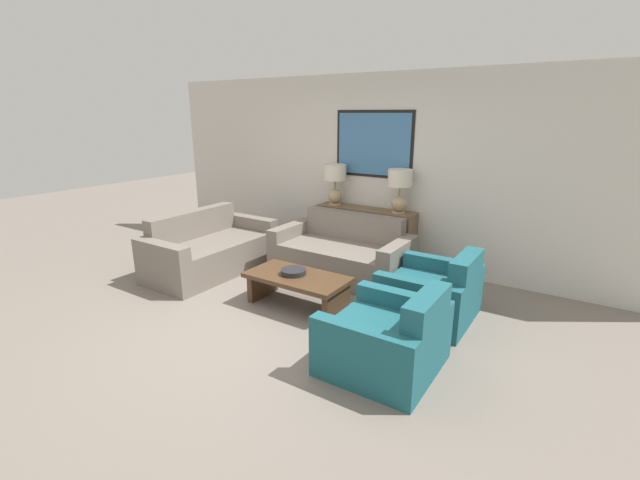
{
  "coord_description": "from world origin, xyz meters",
  "views": [
    {
      "loc": [
        2.72,
        -3.07,
        2.12
      ],
      "look_at": [
        0.02,
        1.06,
        0.65
      ],
      "focal_mm": 24.0,
      "sensor_mm": 36.0,
      "label": 1
    }
  ],
  "objects": [
    {
      "name": "armchair_near_back_wall",
      "position": [
        1.42,
        1.1,
        0.26
      ],
      "size": [
        0.9,
        0.95,
        0.76
      ],
      "color": "#1E5B66",
      "rests_on": "ground_plane"
    },
    {
      "name": "couch_by_side",
      "position": [
        -1.64,
        0.8,
        0.29
      ],
      "size": [
        0.89,
        1.8,
        0.81
      ],
      "color": "slate",
      "rests_on": "ground_plane"
    },
    {
      "name": "armchair_near_camera",
      "position": [
        1.42,
        -0.04,
        0.26
      ],
      "size": [
        0.9,
        0.95,
        0.76
      ],
      "color": "#1E5B66",
      "rests_on": "ground_plane"
    },
    {
      "name": "table_lamp_left",
      "position": [
        -0.5,
        2.26,
        1.19
      ],
      "size": [
        0.33,
        0.33,
        0.59
      ],
      "color": "tan",
      "rests_on": "console_table"
    },
    {
      "name": "ground_plane",
      "position": [
        0.0,
        0.0,
        0.0
      ],
      "size": [
        20.0,
        20.0,
        0.0
      ],
      "primitive_type": "plane",
      "color": "slate"
    },
    {
      "name": "couch_by_back_wall",
      "position": [
        0.0,
        1.62,
        0.29
      ],
      "size": [
        1.8,
        0.89,
        0.81
      ],
      "color": "slate",
      "rests_on": "ground_plane"
    },
    {
      "name": "table_lamp_right",
      "position": [
        0.5,
        2.26,
        1.19
      ],
      "size": [
        0.33,
        0.33,
        0.59
      ],
      "color": "tan",
      "rests_on": "console_table"
    },
    {
      "name": "coffee_table",
      "position": [
        0.06,
        0.53,
        0.28
      ],
      "size": [
        1.16,
        0.59,
        0.38
      ],
      "color": "#4C331E",
      "rests_on": "ground_plane"
    },
    {
      "name": "decorative_bowl",
      "position": [
        0.0,
        0.54,
        0.4
      ],
      "size": [
        0.28,
        0.28,
        0.06
      ],
      "color": "#232328",
      "rests_on": "coffee_table"
    },
    {
      "name": "back_wall",
      "position": [
        0.0,
        2.51,
        1.33
      ],
      "size": [
        7.49,
        0.12,
        2.65
      ],
      "color": "beige",
      "rests_on": "ground_plane"
    },
    {
      "name": "console_table",
      "position": [
        0.0,
        2.26,
        0.41
      ],
      "size": [
        1.46,
        0.35,
        0.82
      ],
      "color": "brown",
      "rests_on": "ground_plane"
    }
  ]
}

